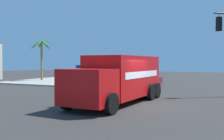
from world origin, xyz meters
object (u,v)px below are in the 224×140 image
(delivery_truck, at_px, (119,78))
(vending_machine_blue, at_px, (79,72))
(palm_tree_far, at_px, (42,51))
(vending_machine_red, at_px, (96,72))
(sedan_maroon, at_px, (141,79))

(delivery_truck, bearing_deg, vending_machine_blue, 38.39)
(vending_machine_blue, bearing_deg, palm_tree_far, 144.98)
(vending_machine_red, relative_size, palm_tree_far, 0.37)
(delivery_truck, distance_m, sedan_maroon, 12.50)
(sedan_maroon, bearing_deg, palm_tree_far, 92.46)
(vending_machine_red, bearing_deg, delivery_truck, -147.65)
(vending_machine_blue, height_order, palm_tree_far, palm_tree_far)
(sedan_maroon, xyz_separation_m, palm_tree_far, (-0.54, 12.56, 3.04))
(delivery_truck, relative_size, palm_tree_far, 1.58)
(delivery_truck, relative_size, vending_machine_blue, 4.29)
(delivery_truck, height_order, vending_machine_red, delivery_truck)
(sedan_maroon, relative_size, vending_machine_red, 2.34)
(sedan_maroon, relative_size, vending_machine_blue, 2.34)
(palm_tree_far, bearing_deg, delivery_truck, -127.22)
(vending_machine_red, relative_size, vending_machine_blue, 1.00)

